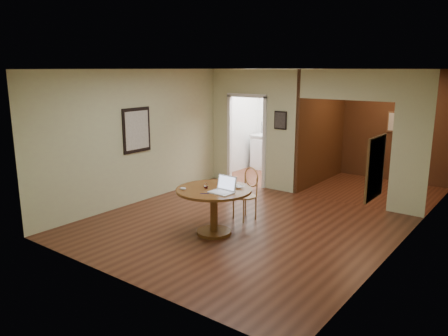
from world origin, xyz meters
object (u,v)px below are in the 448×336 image
Objects in this scene: open_laptop at (224,188)px; closed_laptop at (232,186)px; chair at (247,191)px; dining_table at (214,201)px.

open_laptop is 0.35m from closed_laptop.
closed_laptop is at bearing 107.05° from open_laptop.
chair reaches higher than closed_laptop.
dining_table is 0.37m from open_laptop.
dining_table is 0.96m from chair.
chair is at bearing 89.04° from dining_table.
closed_laptop is at bearing 59.61° from dining_table.
chair is 2.61× the size of closed_laptop.
open_laptop is at bearing -61.40° from chair.
closed_laptop is (-0.09, 0.34, -0.05)m from open_laptop.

